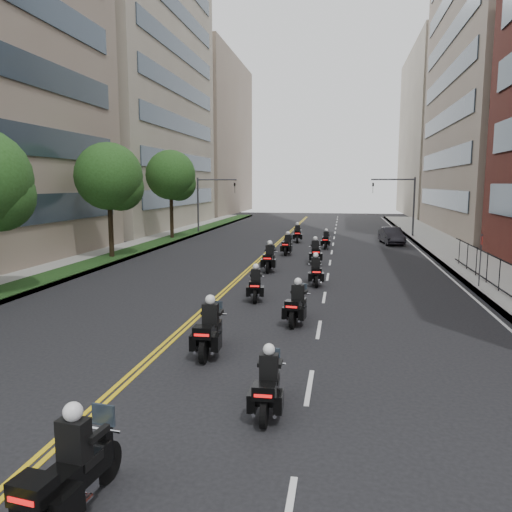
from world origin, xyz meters
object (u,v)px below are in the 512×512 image
Objects in this scene: motorcycle_9 at (326,241)px; motorcycle_2 at (210,331)px; motorcycle_10 at (297,234)px; motorcycle_8 at (288,246)px; motorcycle_5 at (316,272)px; motorcycle_6 at (270,259)px; motorcycle_0 at (70,474)px; motorcycle_7 at (315,253)px; motorcycle_4 at (256,286)px; parked_sedan at (391,236)px; motorcycle_3 at (297,306)px; motorcycle_1 at (268,387)px.

motorcycle_2 is at bearing -93.94° from motorcycle_9.
motorcycle_8 is at bearing -95.98° from motorcycle_10.
motorcycle_6 reaches higher than motorcycle_5.
motorcycle_0 is 21.71m from motorcycle_6.
motorcycle_10 reaches higher than motorcycle_5.
motorcycle_7 is 1.00× the size of motorcycle_10.
motorcycle_2 is 1.12× the size of motorcycle_4.
parked_sedan is (5.30, 3.99, 0.08)m from motorcycle_9.
motorcycle_6 reaches higher than motorcycle_2.
parked_sedan is at bearing 49.17° from motorcycle_8.
motorcycle_7 is 0.55× the size of parked_sedan.
motorcycle_8 reaches higher than motorcycle_9.
motorcycle_9 is (2.86, 10.80, -0.09)m from motorcycle_6.
motorcycle_2 is at bearing -113.88° from motorcycle_3.
motorcycle_9 is (2.72, 32.50, -0.08)m from motorcycle_0.
motorcycle_2 is 1.06× the size of motorcycle_8.
motorcycle_6 reaches higher than motorcycle_0.
motorcycle_0 is 4.59m from motorcycle_1.
motorcycle_3 reaches higher than motorcycle_9.
motorcycle_1 is 10.80m from motorcycle_4.
motorcycle_1 is 7.24m from motorcycle_3.
motorcycle_9 is at bearing 92.63° from motorcycle_0.
motorcycle_8 is 4.67m from motorcycle_9.
motorcycle_0 is at bearing -96.18° from motorcycle_10.
motorcycle_7 reaches higher than parked_sedan.
motorcycle_3 is at bearing -65.30° from motorcycle_4.
motorcycle_7 reaches higher than motorcycle_8.
motorcycle_0 is 11.39m from motorcycle_3.
parked_sedan is (7.72, 22.00, 0.07)m from motorcycle_4.
motorcycle_8 is (0.29, 6.90, -0.05)m from motorcycle_6.
motorcycle_8 reaches higher than motorcycle_1.
motorcycle_10 reaches higher than motorcycle_8.
motorcycle_7 is at bearing 71.84° from motorcycle_4.
motorcycle_2 is 17.62m from motorcycle_7.
motorcycle_0 is 1.12× the size of motorcycle_4.
motorcycle_9 is (2.56, 25.10, -0.08)m from motorcycle_2.
motorcycle_0 is 1.14× the size of motorcycle_1.
motorcycle_4 is (0.14, 7.09, -0.07)m from motorcycle_2.
motorcycle_1 reaches higher than parked_sedan.
motorcycle_4 is at bearing -85.21° from motorcycle_8.
motorcycle_0 is at bearing -101.43° from motorcycle_7.
motorcycle_6 is at bearing 89.00° from motorcycle_2.
motorcycle_8 is at bearing 87.84° from motorcycle_2.
motorcycle_2 reaches higher than motorcycle_8.
motorcycle_6 is at bearing 110.52° from motorcycle_3.
motorcycle_2 is (0.16, 7.40, 0.00)m from motorcycle_0.
motorcycle_4 is 0.91× the size of motorcycle_7.
motorcycle_8 is at bearing 97.84° from motorcycle_5.
motorcycle_2 is 1.13× the size of motorcycle_9.
motorcycle_7 is (2.00, 10.39, 0.06)m from motorcycle_4.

